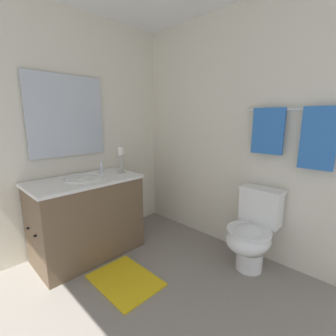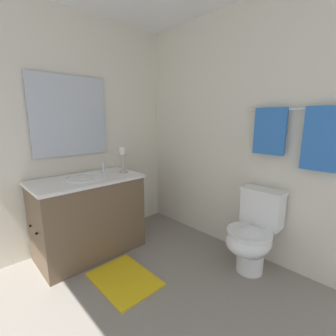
{
  "view_description": "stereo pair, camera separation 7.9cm",
  "coord_description": "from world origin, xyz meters",
  "views": [
    {
      "loc": [
        1.07,
        -0.9,
        1.38
      ],
      "look_at": [
        -0.38,
        0.59,
        0.95
      ],
      "focal_mm": 25.12,
      "sensor_mm": 36.0,
      "label": 1
    },
    {
      "loc": [
        1.13,
        -0.84,
        1.38
      ],
      "look_at": [
        -0.38,
        0.59,
        0.95
      ],
      "focal_mm": 25.12,
      "sensor_mm": 36.0,
      "label": 2
    }
  ],
  "objects": [
    {
      "name": "candle_holder_tall",
      "position": [
        -1.03,
        0.53,
        0.96
      ],
      "size": [
        0.09,
        0.09,
        0.28
      ],
      "color": "#B7B2A5",
      "rests_on": "vanity_cabinet"
    },
    {
      "name": "towel_near_vanity",
      "position": [
        0.22,
        1.27,
        1.27
      ],
      "size": [
        0.28,
        0.03,
        0.41
      ],
      "primitive_type": "cube",
      "color": "blue",
      "rests_on": "towel_bar"
    },
    {
      "name": "wall_left",
      "position": [
        -1.4,
        0.0,
        1.23
      ],
      "size": [
        0.04,
        2.69,
        2.45
      ],
      "primitive_type": "cube",
      "color": "silver",
      "rests_on": "ground"
    },
    {
      "name": "mirror",
      "position": [
        -1.36,
        0.13,
        1.41
      ],
      "size": [
        0.02,
        0.77,
        0.8
      ],
      "primitive_type": "cube",
      "color": "silver"
    },
    {
      "name": "floor",
      "position": [
        0.0,
        0.0,
        -0.01
      ],
      "size": [
        2.8,
        2.69,
        0.02
      ],
      "primitive_type": "cube",
      "color": "gray",
      "rests_on": "ground"
    },
    {
      "name": "sink_basin",
      "position": [
        -1.08,
        0.13,
        0.77
      ],
      "size": [
        0.4,
        0.4,
        0.24
      ],
      "color": "white",
      "rests_on": "vanity_cabinet"
    },
    {
      "name": "bath_mat",
      "position": [
        -0.45,
        0.13,
        0.01
      ],
      "size": [
        0.6,
        0.44,
        0.02
      ],
      "primitive_type": "cube",
      "color": "yellow",
      "rests_on": "ground"
    },
    {
      "name": "wall_back",
      "position": [
        0.0,
        1.34,
        1.23
      ],
      "size": [
        2.8,
        0.04,
        2.45
      ],
      "primitive_type": "cube",
      "color": "silver",
      "rests_on": "ground"
    },
    {
      "name": "vanity_cabinet",
      "position": [
        -1.08,
        0.13,
        0.4
      ],
      "size": [
        0.58,
        1.05,
        0.8
      ],
      "color": "brown",
      "rests_on": "ground"
    },
    {
      "name": "towel_bar",
      "position": [
        0.42,
        1.28,
        1.46
      ],
      "size": [
        0.8,
        0.02,
        0.02
      ],
      "primitive_type": "cylinder",
      "rotation": [
        0.0,
        1.57,
        0.0
      ],
      "color": "silver"
    },
    {
      "name": "towel_center",
      "position": [
        0.62,
        1.27,
        1.23
      ],
      "size": [
        0.25,
        0.03,
        0.5
      ],
      "primitive_type": "cube",
      "color": "blue",
      "rests_on": "towel_bar"
    },
    {
      "name": "toilet",
      "position": [
        0.23,
        1.06,
        0.37
      ],
      "size": [
        0.39,
        0.54,
        0.75
      ],
      "color": "white",
      "rests_on": "ground"
    }
  ]
}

